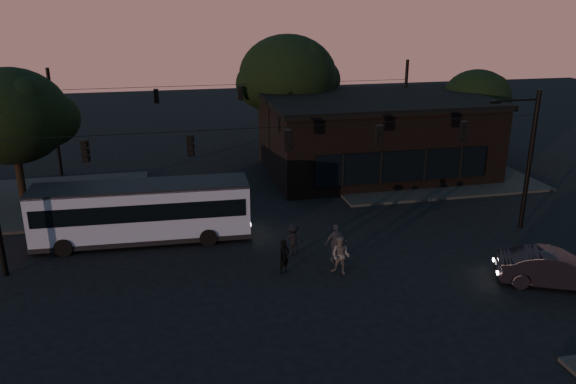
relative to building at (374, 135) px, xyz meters
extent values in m
plane|color=black|center=(-9.00, -15.97, -2.71)|extent=(120.00, 120.00, 0.00)
cube|color=black|center=(3.00, -1.97, -2.63)|extent=(14.00, 10.00, 0.15)
cube|color=black|center=(-23.00, -1.97, -2.63)|extent=(14.00, 10.00, 0.15)
cube|color=black|center=(0.00, 0.03, -0.21)|extent=(15.00, 10.00, 5.00)
cube|color=black|center=(0.00, 0.03, 2.49)|extent=(15.40, 10.40, 0.40)
cube|color=black|center=(0.00, -5.09, -0.91)|extent=(11.50, 0.18, 2.00)
cylinder|color=black|center=(-5.00, 6.03, -0.71)|extent=(0.44, 0.44, 4.00)
ellipsoid|color=black|center=(-5.00, 6.03, 3.49)|extent=(7.60, 7.60, 6.46)
cylinder|color=black|center=(9.00, 2.03, -1.21)|extent=(0.44, 0.44, 3.00)
ellipsoid|color=black|center=(9.00, 2.03, 1.94)|extent=(5.20, 5.20, 4.42)
cylinder|color=black|center=(-23.00, -2.97, -0.91)|extent=(0.44, 0.44, 3.60)
ellipsoid|color=black|center=(-23.00, -2.97, 2.87)|extent=(6.40, 6.40, 5.44)
cylinder|color=black|center=(4.00, -11.97, 1.04)|extent=(0.24, 0.24, 7.50)
cylinder|color=black|center=(-9.00, -11.97, 3.49)|extent=(26.00, 0.03, 0.03)
cube|color=black|center=(-18.00, -11.97, 2.84)|extent=(0.34, 0.30, 1.00)
cube|color=black|center=(-13.50, -11.97, 2.84)|extent=(0.34, 0.30, 1.00)
cube|color=black|center=(-9.00, -11.97, 2.84)|extent=(0.34, 0.30, 1.00)
cube|color=black|center=(-4.50, -11.97, 2.84)|extent=(0.34, 0.30, 1.00)
cube|color=black|center=(0.00, -11.97, 2.84)|extent=(0.34, 0.30, 1.00)
cylinder|color=black|center=(-22.00, 4.03, 1.04)|extent=(0.24, 0.24, 7.50)
cylinder|color=black|center=(4.00, 4.03, 1.04)|extent=(0.24, 0.24, 7.50)
cylinder|color=black|center=(-9.00, 4.03, 3.29)|extent=(26.00, 0.03, 0.03)
cube|color=black|center=(-15.00, 4.03, 2.64)|extent=(0.34, 0.30, 1.00)
cube|color=black|center=(-9.00, 4.03, 2.64)|extent=(0.34, 0.30, 1.00)
cube|color=black|center=(-3.00, 4.03, 2.64)|extent=(0.34, 0.30, 1.00)
cube|color=gray|center=(-15.97, -9.34, -1.01)|extent=(10.78, 2.87, 2.53)
cube|color=black|center=(-15.97, -9.34, -0.76)|extent=(10.36, 2.90, 0.87)
cube|color=black|center=(-15.97, -9.34, 0.26)|extent=(10.78, 2.87, 0.15)
cube|color=black|center=(-15.97, -9.34, -2.37)|extent=(10.89, 2.94, 0.24)
cylinder|color=black|center=(-19.75, -10.40, -2.27)|extent=(0.88, 0.28, 0.87)
cylinder|color=black|center=(-19.65, -7.97, -2.27)|extent=(0.88, 0.28, 0.87)
cylinder|color=black|center=(-12.81, -10.69, -2.27)|extent=(0.88, 0.28, 0.87)
cylinder|color=black|center=(-12.71, -8.26, -2.27)|extent=(0.88, 0.28, 0.87)
imported|color=black|center=(1.38, -18.12, -1.94)|extent=(4.94, 3.45, 1.55)
imported|color=black|center=(-9.74, -14.46, -1.90)|extent=(0.71, 0.64, 1.62)
imported|color=#4B4444|center=(-7.28, -15.09, -1.82)|extent=(1.09, 1.07, 1.77)
imported|color=#292831|center=(-7.10, -13.82, -1.77)|extent=(1.11, 0.50, 1.87)
imported|color=black|center=(-8.89, -12.62, -1.93)|extent=(1.04, 0.63, 1.56)
camera|label=1|loc=(-14.58, -36.90, 8.92)|focal=35.00mm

